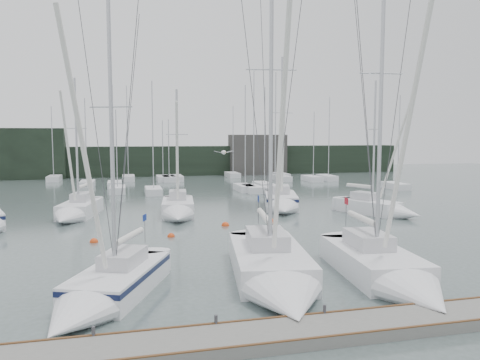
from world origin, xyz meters
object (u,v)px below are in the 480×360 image
sailboat_mid_d (282,203)px  sailboat_near_center (276,276)px  sailboat_mid_e (383,209)px  buoy_a (171,237)px  sailboat_near_left (103,293)px  sailboat_mid_c (178,210)px  sailboat_mid_b (75,212)px  buoy_d (271,223)px  sailboat_near_right (391,274)px  buoy_c (94,242)px  buoy_b (225,226)px

sailboat_mid_d → sailboat_near_center: bearing=-94.1°
sailboat_mid_e → buoy_a: 18.94m
sailboat_mid_d → sailboat_near_left: bearing=-109.5°
sailboat_mid_d → sailboat_mid_c: bearing=-154.5°
sailboat_mid_b → sailboat_mid_d: 17.99m
sailboat_near_center → sailboat_mid_e: 22.11m
sailboat_near_center → buoy_d: sailboat_near_center is taller
sailboat_mid_d → buoy_d: bearing=-100.8°
sailboat_near_right → sailboat_near_center: bearing=175.6°
sailboat_mid_e → buoy_c: (-23.43, -4.64, -0.56)m
buoy_a → buoy_d: 8.80m
buoy_c → buoy_d: buoy_d is taller
buoy_b → sailboat_near_left: bearing=-118.7°
sailboat_mid_d → sailboat_mid_b: bearing=-164.0°
sailboat_mid_e → buoy_b: sailboat_mid_e is taller
sailboat_near_left → sailboat_mid_e: (22.39, 16.47, 0.01)m
sailboat_near_right → buoy_b: (-4.19, 15.96, -0.59)m
sailboat_mid_b → sailboat_near_left: bearing=-70.8°
sailboat_mid_c → buoy_b: (3.10, -4.34, -0.61)m
sailboat_mid_b → buoy_a: sailboat_mid_b is taller
sailboat_mid_d → sailboat_near_right: bearing=-80.7°
sailboat_mid_c → buoy_d: bearing=-23.6°
sailboat_near_right → sailboat_mid_c: 21.56m
sailboat_mid_c → sailboat_near_center: bearing=-77.0°
sailboat_mid_c → buoy_a: sailboat_mid_c is taller
buoy_a → buoy_c: size_ratio=0.94×
buoy_c → sailboat_mid_c: bearing=51.0°
sailboat_mid_c → buoy_b: 5.36m
sailboat_mid_c → buoy_d: (6.88, -3.99, -0.61)m
sailboat_near_center → buoy_d: 16.06m
sailboat_mid_d → buoy_a: 14.19m
buoy_b → buoy_c: buoy_b is taller
buoy_b → buoy_d: buoy_d is taller
sailboat_mid_b → buoy_b: sailboat_mid_b is taller
sailboat_near_right → sailboat_mid_e: bearing=66.4°
buoy_a → sailboat_mid_c: bearing=79.9°
sailboat_mid_c → buoy_b: sailboat_mid_c is taller
sailboat_mid_c → sailboat_mid_e: sailboat_mid_e is taller
sailboat_mid_b → buoy_a: size_ratio=24.47×
sailboat_near_center → sailboat_mid_c: (-2.17, 19.33, 0.02)m
sailboat_mid_b → buoy_b: 12.83m
sailboat_near_right → buoy_d: sailboat_near_right is taller
sailboat_mid_e → buoy_c: size_ratio=22.70×
sailboat_near_center → buoy_c: size_ratio=31.12×
buoy_b → buoy_d: size_ratio=0.89×
sailboat_near_center → sailboat_mid_d: sailboat_near_center is taller
sailboat_near_left → buoy_c: (-1.03, 11.83, -0.54)m
sailboat_near_left → buoy_d: size_ratio=20.30×
sailboat_near_right → sailboat_mid_b: bearing=131.8°
buoy_b → buoy_c: bearing=-160.1°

